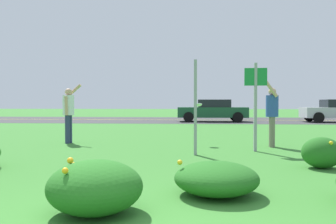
{
  "coord_description": "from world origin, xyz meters",
  "views": [
    {
      "loc": [
        0.86,
        -2.61,
        1.21
      ],
      "look_at": [
        0.17,
        6.27,
        0.99
      ],
      "focal_mm": 37.88,
      "sensor_mm": 36.0,
      "label": 1
    }
  ],
  "objects": [
    {
      "name": "car_dark_green_center_left",
      "position": [
        1.98,
        20.82,
        0.74
      ],
      "size": [
        4.5,
        2.0,
        1.45
      ],
      "color": "#194C2D",
      "rests_on": "ground"
    },
    {
      "name": "highway_center_stripe",
      "position": [
        0.0,
        23.04,
        0.01
      ],
      "size": [
        120.0,
        0.16,
        0.0
      ],
      "primitive_type": "cube",
      "color": "yellow",
      "rests_on": "ground"
    },
    {
      "name": "person_thrower_white_shirt",
      "position": [
        -2.99,
        7.87,
        1.0
      ],
      "size": [
        0.52,
        0.5,
        1.81
      ],
      "color": "silver",
      "rests_on": "ground"
    },
    {
      "name": "daylily_clump_front_center",
      "position": [
        -0.24,
        1.18,
        0.3
      ],
      "size": [
        1.05,
        1.06,
        0.62
      ],
      "color": "#23661E",
      "rests_on": "ground"
    },
    {
      "name": "frisbee_white",
      "position": [
        0.92,
        7.85,
        1.16
      ],
      "size": [
        0.26,
        0.25,
        0.14
      ],
      "color": "white"
    },
    {
      "name": "daylily_clump_mid_center",
      "position": [
        3.21,
        4.18,
        0.29
      ],
      "size": [
        0.75,
        0.63,
        0.58
      ],
      "color": "#23661E",
      "rests_on": "ground"
    },
    {
      "name": "highway_strip",
      "position": [
        0.0,
        23.04,
        0.0
      ],
      "size": [
        120.0,
        9.87,
        0.01
      ],
      "primitive_type": "cube",
      "color": "#38383A",
      "rests_on": "ground"
    },
    {
      "name": "sign_post_near_path",
      "position": [
        0.85,
        5.69,
        1.12
      ],
      "size": [
        0.07,
        0.1,
        2.23
      ],
      "color": "#93969B",
      "rests_on": "ground"
    },
    {
      "name": "sign_post_by_roadside",
      "position": [
        2.36,
        6.44,
        1.36
      ],
      "size": [
        0.56,
        0.1,
        2.23
      ],
      "color": "#93969B",
      "rests_on": "ground"
    },
    {
      "name": "ground_plane",
      "position": [
        0.0,
        11.52,
        0.0
      ],
      "size": [
        120.0,
        120.0,
        0.0
      ],
      "primitive_type": "plane",
      "color": "#387A2D"
    },
    {
      "name": "person_catcher_blue_shirt",
      "position": [
        2.97,
        7.39,
        0.99
      ],
      "size": [
        0.45,
        0.5,
        1.88
      ],
      "color": "#2D4C9E",
      "rests_on": "ground"
    },
    {
      "name": "daylily_clump_mid_right",
      "position": [
        1.14,
        2.09,
        0.22
      ],
      "size": [
        1.12,
        1.15,
        0.46
      ],
      "color": "#23661E",
      "rests_on": "ground"
    }
  ]
}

